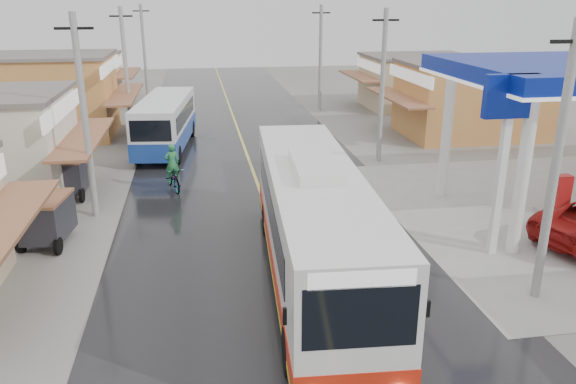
{
  "coord_description": "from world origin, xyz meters",
  "views": [
    {
      "loc": [
        -2.71,
        -13.46,
        8.45
      ],
      "look_at": [
        0.28,
        4.68,
        2.09
      ],
      "focal_mm": 35.0,
      "sensor_mm": 36.0,
      "label": 1
    }
  ],
  "objects_px": {
    "coach_bus": "(313,225)",
    "cyclist": "(173,175)",
    "tricycle_far": "(70,173)",
    "tricycle_near": "(47,217)",
    "second_bus": "(165,122)"
  },
  "relations": [
    {
      "from": "second_bus",
      "to": "tricycle_far",
      "type": "bearing_deg",
      "value": -110.17
    },
    {
      "from": "cyclist",
      "to": "tricycle_far",
      "type": "relative_size",
      "value": 0.91
    },
    {
      "from": "coach_bus",
      "to": "second_bus",
      "type": "distance_m",
      "value": 18.21
    },
    {
      "from": "cyclist",
      "to": "tricycle_near",
      "type": "distance_m",
      "value": 6.92
    },
    {
      "from": "second_bus",
      "to": "cyclist",
      "type": "bearing_deg",
      "value": -78.77
    },
    {
      "from": "second_bus",
      "to": "tricycle_far",
      "type": "distance_m",
      "value": 8.67
    },
    {
      "from": "coach_bus",
      "to": "second_bus",
      "type": "bearing_deg",
      "value": 110.03
    },
    {
      "from": "cyclist",
      "to": "tricycle_near",
      "type": "relative_size",
      "value": 0.9
    },
    {
      "from": "second_bus",
      "to": "tricycle_near",
      "type": "distance_m",
      "value": 13.59
    },
    {
      "from": "tricycle_near",
      "to": "cyclist",
      "type": "bearing_deg",
      "value": 59.4
    },
    {
      "from": "second_bus",
      "to": "tricycle_near",
      "type": "bearing_deg",
      "value": -98.95
    },
    {
      "from": "coach_bus",
      "to": "cyclist",
      "type": "relative_size",
      "value": 5.73
    },
    {
      "from": "coach_bus",
      "to": "tricycle_far",
      "type": "height_order",
      "value": "coach_bus"
    },
    {
      "from": "tricycle_near",
      "to": "tricycle_far",
      "type": "height_order",
      "value": "tricycle_far"
    },
    {
      "from": "cyclist",
      "to": "tricycle_near",
      "type": "height_order",
      "value": "cyclist"
    }
  ]
}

